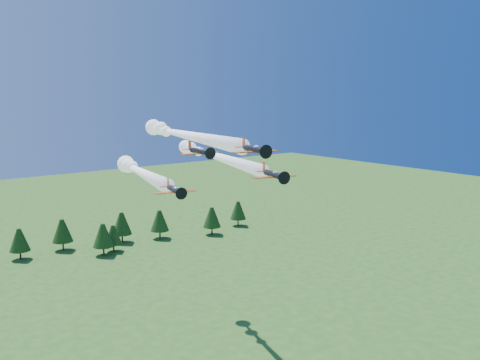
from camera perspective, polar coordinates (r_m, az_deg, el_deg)
plane_lead at (r=108.28m, az=-6.15°, el=4.88°), size 16.98×56.45×3.70m
plane_left at (r=107.59m, az=-10.80°, el=0.97°), size 13.41×39.90×3.70m
plane_right at (r=125.11m, az=-2.96°, el=2.68°), size 20.39×57.67×3.70m
plane_slot at (r=94.93m, az=-4.34°, el=3.07°), size 7.51×8.15×2.63m
treeline at (r=194.81m, az=-20.20°, el=-6.12°), size 177.69×22.88×11.77m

